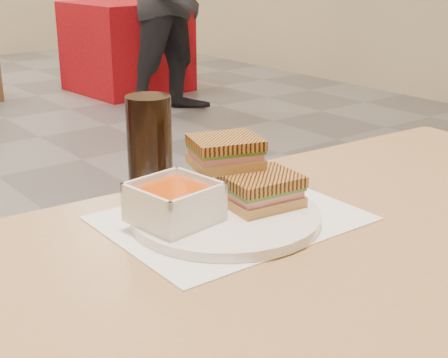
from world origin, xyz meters
TOP-DOWN VIEW (x-y plane):
  - main_table at (0.13, -2.15)m, footprint 1.24×0.77m
  - tray_liner at (0.03, -2.00)m, footprint 0.38×0.30m
  - plate at (0.01, -2.00)m, footprint 0.29×0.29m
  - soup_bowl at (-0.07, -1.98)m, footprint 0.13×0.13m
  - panini_lower at (0.07, -2.02)m, footprint 0.12×0.11m
  - panini_upper at (0.06, -1.95)m, footprint 0.13×0.12m
  - cola_glass at (-0.00, -1.81)m, footprint 0.08×0.08m
  - bg_table_1 at (2.24, 2.24)m, footprint 0.92×0.92m
  - bg_chair_1r at (2.72, 2.86)m, footprint 0.39×0.39m

SIDE VIEW (x-z plane):
  - bg_chair_1r at x=2.72m, z-range 0.00..0.43m
  - bg_table_1 at x=2.24m, z-range 0.00..0.76m
  - main_table at x=0.13m, z-range 0.26..1.01m
  - tray_liner at x=0.03m, z-range 0.75..0.75m
  - plate at x=0.01m, z-range 0.75..0.77m
  - panini_lower at x=0.07m, z-range 0.77..0.82m
  - soup_bowl at x=-0.07m, z-range 0.76..0.82m
  - cola_glass at x=0.00m, z-range 0.75..0.92m
  - panini_upper at x=0.06m, z-range 0.82..0.87m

